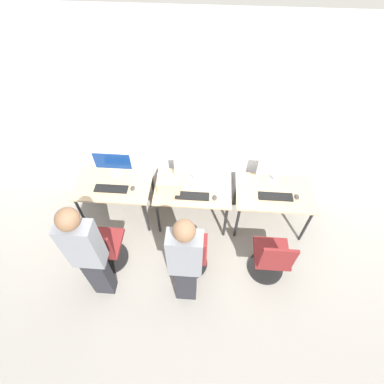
% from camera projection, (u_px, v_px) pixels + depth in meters
% --- Properties ---
extents(ground_plane, '(20.00, 20.00, 0.00)m').
position_uv_depth(ground_plane, '(191.00, 235.00, 4.45)').
color(ground_plane, gray).
extents(wall_back, '(12.00, 0.05, 2.80)m').
position_uv_depth(wall_back, '(196.00, 126.00, 3.86)').
color(wall_back, silver).
rests_on(wall_back, ground_plane).
extents(desk_left, '(1.05, 0.67, 0.71)m').
position_uv_depth(desk_left, '(114.00, 187.00, 4.22)').
color(desk_left, tan).
rests_on(desk_left, ground_plane).
extents(monitor_left, '(0.53, 0.16, 0.40)m').
position_uv_depth(monitor_left, '(113.00, 162.00, 4.09)').
color(monitor_left, '#B2B2B7').
rests_on(monitor_left, desk_left).
extents(keyboard_left, '(0.46, 0.13, 0.02)m').
position_uv_depth(keyboard_left, '(111.00, 189.00, 4.08)').
color(keyboard_left, black).
rests_on(keyboard_left, desk_left).
extents(mouse_left, '(0.06, 0.09, 0.03)m').
position_uv_depth(mouse_left, '(133.00, 188.00, 4.08)').
color(mouse_left, '#333333').
rests_on(mouse_left, desk_left).
extents(office_chair_left, '(0.48, 0.48, 0.91)m').
position_uv_depth(office_chair_left, '(105.00, 249.00, 3.89)').
color(office_chair_left, black).
rests_on(office_chair_left, ground_plane).
extents(person_left, '(0.36, 0.23, 1.73)m').
position_uv_depth(person_left, '(88.00, 254.00, 3.21)').
color(person_left, '#232328').
rests_on(person_left, ground_plane).
extents(desk_center, '(1.05, 0.67, 0.71)m').
position_uv_depth(desk_center, '(193.00, 191.00, 4.17)').
color(desk_center, tan).
rests_on(desk_center, ground_plane).
extents(monitor_center, '(0.53, 0.16, 0.40)m').
position_uv_depth(monitor_center, '(194.00, 169.00, 4.01)').
color(monitor_center, '#B2B2B7').
rests_on(monitor_center, desk_center).
extents(keyboard_center, '(0.46, 0.13, 0.02)m').
position_uv_depth(keyboard_center, '(192.00, 196.00, 4.00)').
color(keyboard_center, black).
rests_on(keyboard_center, desk_center).
extents(mouse_center, '(0.06, 0.09, 0.03)m').
position_uv_depth(mouse_center, '(215.00, 198.00, 3.97)').
color(mouse_center, '#333333').
rests_on(mouse_center, desk_center).
extents(office_chair_center, '(0.48, 0.48, 0.91)m').
position_uv_depth(office_chair_center, '(190.00, 254.00, 3.84)').
color(office_chair_center, black).
rests_on(office_chair_center, ground_plane).
extents(person_center, '(0.36, 0.22, 1.66)m').
position_uv_depth(person_center, '(185.00, 262.00, 3.20)').
color(person_center, '#232328').
rests_on(person_center, ground_plane).
extents(desk_right, '(1.05, 0.67, 0.71)m').
position_uv_depth(desk_right, '(274.00, 196.00, 4.12)').
color(desk_right, tan).
rests_on(desk_right, ground_plane).
extents(monitor_right, '(0.53, 0.16, 0.40)m').
position_uv_depth(monitor_right, '(277.00, 169.00, 4.00)').
color(monitor_right, '#B2B2B7').
rests_on(monitor_right, desk_right).
extents(keyboard_right, '(0.46, 0.13, 0.02)m').
position_uv_depth(keyboard_right, '(276.00, 196.00, 4.00)').
color(keyboard_right, black).
rests_on(keyboard_right, desk_right).
extents(mouse_right, '(0.06, 0.09, 0.03)m').
position_uv_depth(mouse_right, '(297.00, 197.00, 3.98)').
color(mouse_right, '#333333').
rests_on(mouse_right, desk_right).
extents(office_chair_right, '(0.48, 0.48, 0.91)m').
position_uv_depth(office_chair_right, '(271.00, 260.00, 3.80)').
color(office_chair_right, black).
rests_on(office_chair_right, ground_plane).
extents(handbag, '(0.30, 0.18, 0.25)m').
position_uv_depth(handbag, '(169.00, 186.00, 3.97)').
color(handbag, tan).
rests_on(handbag, desk_center).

